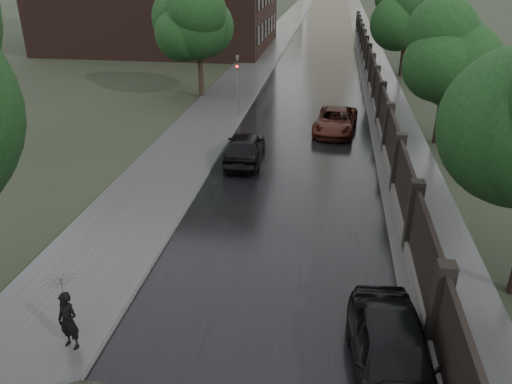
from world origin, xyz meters
name	(u,v)px	position (x,y,z in m)	size (l,w,h in m)	color
fence_right	(373,83)	(4.60, 32.01, 1.01)	(0.45, 75.72, 2.70)	#383533
tree_left_far	(198,24)	(-8.00, 30.00, 5.24)	(4.25, 4.25, 7.39)	black
tree_right_b	(450,53)	(7.50, 22.00, 4.95)	(4.08, 4.08, 7.01)	black
tree_right_c	(407,17)	(7.50, 40.00, 4.95)	(4.08, 4.08, 7.01)	black
traffic_light	(238,81)	(-4.30, 24.99, 2.40)	(0.16, 0.32, 4.00)	#59595E
hatchback_left	(245,147)	(-2.58, 17.57, 0.77)	(1.83, 4.54, 1.55)	black
car_right_near	(393,356)	(3.40, 3.72, 0.82)	(1.94, 4.81, 1.64)	black
car_right_far	(336,121)	(1.92, 23.09, 0.69)	(2.28, 4.94, 1.37)	black
pedestrian_umbrella	(62,292)	(-4.72, 3.56, 1.88)	(1.19, 1.20, 2.58)	black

